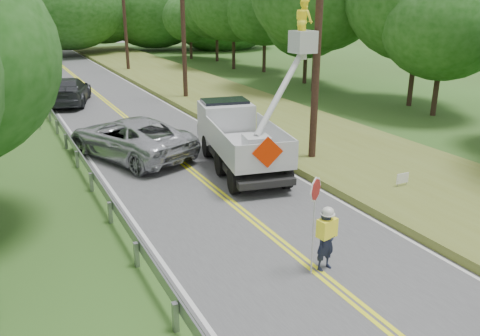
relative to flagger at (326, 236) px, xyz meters
name	(u,v)px	position (x,y,z in m)	size (l,w,h in m)	color
ground	(356,304)	(-0.24, -1.60, -0.97)	(140.00, 140.00, 0.00)	#36501F
road	(163,148)	(-0.24, 12.40, -0.96)	(7.20, 96.00, 0.03)	#4D4E50
guardrail	(71,143)	(-4.26, 13.30, -0.42)	(0.18, 48.00, 0.77)	gray
utility_poles	(230,26)	(4.76, 15.41, 4.29)	(1.60, 43.30, 10.00)	black
tall_grass_verge	(290,128)	(6.86, 12.40, -0.82)	(7.00, 96.00, 0.30)	olive
treeline_right	(322,5)	(15.39, 21.88, 5.18)	(12.29, 52.49, 11.36)	#332319
treeline_horizon	(50,8)	(0.48, 54.47, 4.53)	(58.09, 15.22, 12.21)	#184810
flagger	(326,236)	(0.00, 0.00, 0.00)	(1.06, 0.50, 2.67)	#191E33
bucket_truck	(240,128)	(2.04, 8.92, 0.56)	(4.56, 7.16, 6.72)	black
suv_silver	(130,137)	(-1.97, 11.70, -0.06)	(2.98, 6.46, 1.80)	#B4B6BC
suv_darkgrey	(68,91)	(-2.57, 24.81, -0.09)	(2.43, 5.98, 1.74)	#34373B
stop_sign_permanent	(36,96)	(-5.05, 18.75, 0.82)	(0.53, 0.27, 2.68)	gray
yard_sign	(402,179)	(5.65, 3.02, -0.41)	(0.54, 0.04, 0.78)	white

